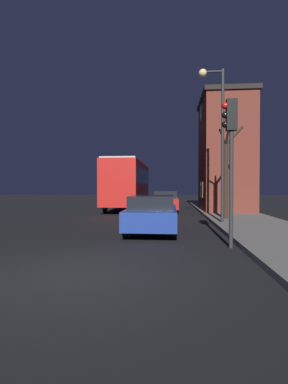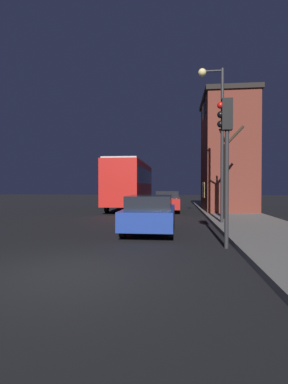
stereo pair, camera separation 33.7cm
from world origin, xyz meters
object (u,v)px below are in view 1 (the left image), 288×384
bare_tree (227,172)px  traffic_light (230,142)px  bus (128,181)px  car_mid_lane (166,201)px  streetlamp (217,125)px  car_near_lane (152,213)px

bare_tree → traffic_light: bearing=-99.5°
bus → car_mid_lane: bearing=-36.5°
bare_tree → bus: bare_tree is taller
traffic_light → streetlamp: bearing=85.6°
bus → car_near_lane: 12.18m
streetlamp → bare_tree: size_ratio=1.43×
bus → bare_tree: bearing=-52.5°
streetlamp → car_mid_lane: size_ratio=1.57×
bare_tree → car_mid_lane: bare_tree is taller
streetlamp → traffic_light: (-0.38, -5.02, -1.52)m
bare_tree → car_near_lane: (-3.54, -3.76, -1.78)m
bare_tree → car_near_lane: size_ratio=1.07×
streetlamp → bus: streetlamp is taller
streetlamp → car_near_lane: size_ratio=1.52×
traffic_light → bare_tree: bare_tree is taller
traffic_light → bus: traffic_light is taller
traffic_light → car_mid_lane: size_ratio=0.97×
traffic_light → bare_tree: bearing=80.5°
car_near_lane → car_mid_lane: bearing=87.7°
bare_tree → car_mid_lane: 6.84m
traffic_light → car_mid_lane: bearing=99.4°
streetlamp → traffic_light: bearing=-94.4°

